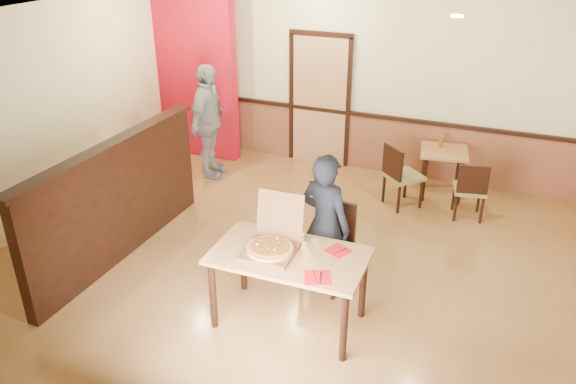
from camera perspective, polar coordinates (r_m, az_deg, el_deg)
name	(u,v)px	position (r m, az deg, el deg)	size (l,w,h in m)	color
floor	(281,280)	(6.47, -0.72, -8.93)	(7.00, 7.00, 0.00)	#BF854A
ceiling	(279,28)	(5.38, -0.89, 16.35)	(7.00, 7.00, 0.00)	black
wall_back	(370,84)	(8.93, 8.32, 10.77)	(7.00, 7.00, 0.00)	#FFF7C7
wall_left	(23,124)	(7.78, -25.34, 6.24)	(7.00, 7.00, 0.00)	#FFF7C7
wainscot_back	(366,143)	(9.19, 7.89, 5.00)	(7.00, 0.04, 0.90)	brown
chair_rail_back	(367,115)	(9.02, 8.04, 7.75)	(7.00, 0.06, 0.06)	black
back_door	(320,101)	(9.21, 3.25, 9.20)	(0.90, 0.06, 2.10)	tan
booth_partition	(118,199)	(6.89, -16.89, -0.71)	(0.20, 3.10, 1.44)	black
red_accent_panel	(191,74)	(9.61, -9.79, 11.74)	(1.60, 0.20, 2.78)	red
spot_c	(457,16)	(6.47, 16.79, 16.76)	(0.14, 0.14, 0.02)	#FFE0B2
main_table	(289,264)	(5.49, 0.11, -7.30)	(1.52, 0.89, 0.80)	#B57E4C
diner_chair	(330,241)	(6.18, 4.25, -4.98)	(0.55, 0.55, 0.97)	olive
side_chair_left	(400,174)	(7.99, 11.30, 1.84)	(0.64, 0.64, 0.92)	olive
side_chair_right	(470,188)	(7.90, 18.04, 0.37)	(0.49, 0.49, 0.84)	olive
side_table	(443,161)	(8.46, 15.48, 3.02)	(0.76, 0.76, 0.71)	#B57E4C
diner	(325,225)	(5.92, 3.78, -3.38)	(0.59, 0.39, 1.61)	black
passerby	(208,122)	(8.79, -8.11, 7.07)	(1.05, 0.43, 1.78)	#919199
pizza_box	(272,245)	(5.45, -1.66, -5.36)	(0.51, 0.59, 0.51)	brown
pizza	(270,249)	(5.42, -1.87, -5.76)	(0.46, 0.46, 0.03)	#E6A053
napkin_near	(317,278)	(5.10, 2.99, -8.67)	(0.30, 0.30, 0.01)	red
napkin_far	(338,251)	(5.49, 5.05, -5.98)	(0.28, 0.28, 0.01)	red
condiment	(441,141)	(8.49, 15.25, 4.97)	(0.07, 0.07, 0.17)	brown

